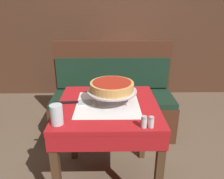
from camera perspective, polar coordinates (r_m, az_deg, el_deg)
The scene contains 11 objects.
dining_table_front at distance 1.62m, azimuth -1.11°, elevation -6.95°, with size 0.72×0.72×0.73m.
dining_table_rear at distance 3.10m, azimuth 3.13°, elevation 7.01°, with size 0.69×0.69×0.73m.
booth_bench at distance 2.49m, azimuth 0.21°, elevation -4.61°, with size 1.34×0.51×1.02m.
back_wall_panel at distance 3.42m, azimuth -1.09°, elevation 18.16°, with size 6.00×0.04×2.40m, color #4C2D1E.
pizza_pan_stand at distance 1.57m, azimuth -0.02°, elevation -0.51°, with size 0.36×0.36×0.10m.
deep_dish_pizza at distance 1.55m, azimuth -0.02°, elevation 0.90°, with size 0.31×0.31×0.06m.
pizza_server at distance 1.61m, azimuth -9.65°, elevation -3.32°, with size 0.29×0.10×0.01m.
water_glass_near at distance 1.34m, azimuth -14.27°, elevation -6.39°, with size 0.08×0.08×0.12m.
salt_shaker at distance 1.29m, azimuth 8.35°, elevation -8.38°, with size 0.03×0.03×0.07m.
pepper_shaker at distance 1.30m, azimuth 10.19°, elevation -8.38°, with size 0.03×0.03×0.07m.
condiment_caddy at distance 2.99m, azimuth 1.86°, elevation 9.37°, with size 0.12×0.12×0.18m.
Camera 1 is at (0.01, -1.42, 1.41)m, focal length 35.00 mm.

